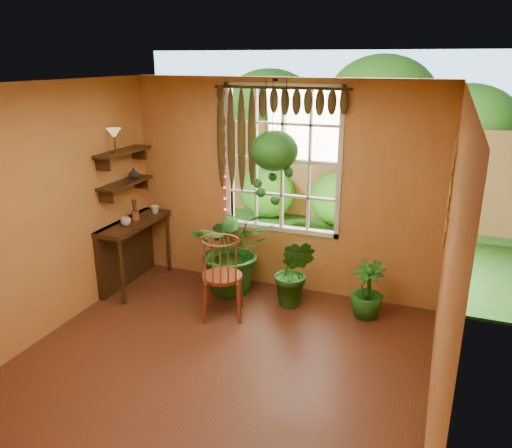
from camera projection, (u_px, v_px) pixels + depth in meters
The scene contains 23 objects.
floor at pixel (205, 380), 4.74m from camera, with size 4.50×4.50×0.00m, color #502917.
ceiling at pixel (193, 87), 3.89m from camera, with size 4.50×4.50×0.00m, color white.
wall_back at pixel (281, 188), 6.30m from camera, with size 4.00×4.00×0.00m, color #C78344.
wall_left at pixel (21, 222), 4.99m from camera, with size 4.50×4.50×0.00m, color #C78344.
wall_right at pixel (445, 284), 3.63m from camera, with size 4.50×4.50×0.00m, color #C78344.
window at pixel (282, 160), 6.22m from camera, with size 1.52×0.10×1.86m.
valance_vine at pixel (273, 114), 5.96m from camera, with size 1.70×0.12×1.10m.
string_lights at pixel (224, 154), 6.38m from camera, with size 0.03×0.03×1.54m, color #FF2633, non-canonical shape.
wall_plates at pixel (449, 197), 5.16m from camera, with size 0.04×0.32×1.10m, color beige, non-canonical shape.
counter_ledge at pixel (129, 245), 6.63m from camera, with size 0.40×1.20×0.90m.
shelf_lower at pixel (126, 183), 6.35m from camera, with size 0.25×0.90×0.04m, color #33200E.
shelf_upper at pixel (123, 152), 6.23m from camera, with size 0.25×0.90×0.04m, color #33200E.
backyard at pixel (362, 141), 10.34m from camera, with size 14.00×10.00×12.00m.
windsor_chair at pixel (222, 288), 5.81m from camera, with size 0.61×0.62×1.27m.
potted_plant_left at pixel (234, 249), 6.39m from camera, with size 1.06×0.92×1.18m, color #144913.
potted_plant_mid at pixel (294, 273), 6.03m from camera, with size 0.49×0.40×0.89m, color #144913.
potted_plant_right at pixel (367, 290), 5.81m from camera, with size 0.39×0.39×0.69m, color #144913.
hanging_basket at pixel (274, 155), 5.87m from camera, with size 0.56×0.56×1.45m.
cup_a at pixel (126, 222), 6.29m from camera, with size 0.13×0.13×0.10m, color silver.
cup_b at pixel (155, 209), 6.79m from camera, with size 0.11×0.11×0.11m, color beige.
brush_jar at pixel (135, 210), 6.48m from camera, with size 0.10×0.10×0.35m.
shelf_vase at pixel (134, 173), 6.48m from camera, with size 0.13×0.13×0.14m, color #B2AD99.
tiffany_lamp at pixel (114, 135), 5.99m from camera, with size 0.18×0.18×0.30m.
Camera 1 is at (1.90, -3.58, 2.91)m, focal length 35.00 mm.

